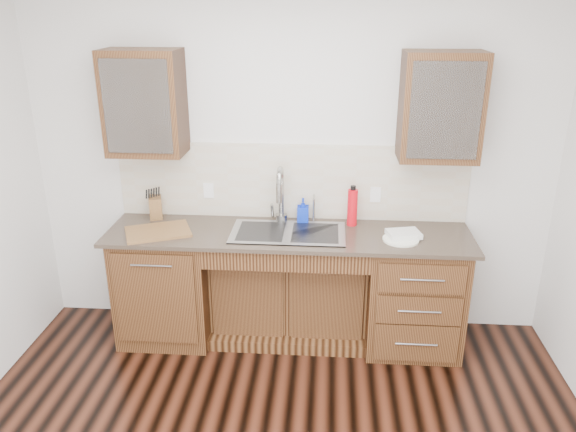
# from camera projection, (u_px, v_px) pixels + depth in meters

# --- Properties ---
(wall_back) EXTENTS (4.00, 0.10, 2.70)m
(wall_back) POSITION_uv_depth(u_px,v_px,m) (292.00, 161.00, 4.34)
(wall_back) COLOR silver
(wall_back) RESTS_ON ground
(base_cabinet_left) EXTENTS (0.70, 0.62, 0.88)m
(base_cabinet_left) POSITION_uv_depth(u_px,v_px,m) (168.00, 283.00, 4.40)
(base_cabinet_left) COLOR #593014
(base_cabinet_left) RESTS_ON ground
(base_cabinet_center) EXTENTS (1.20, 0.44, 0.70)m
(base_cabinet_center) POSITION_uv_depth(u_px,v_px,m) (289.00, 292.00, 4.45)
(base_cabinet_center) COLOR #593014
(base_cabinet_center) RESTS_ON ground
(base_cabinet_right) EXTENTS (0.70, 0.62, 0.88)m
(base_cabinet_right) POSITION_uv_depth(u_px,v_px,m) (413.00, 292.00, 4.27)
(base_cabinet_right) COLOR #593014
(base_cabinet_right) RESTS_ON ground
(countertop) EXTENTS (2.70, 0.65, 0.03)m
(countertop) POSITION_uv_depth(u_px,v_px,m) (288.00, 234.00, 4.16)
(countertop) COLOR #84705B
(countertop) RESTS_ON base_cabinet_left
(backsplash) EXTENTS (2.70, 0.02, 0.59)m
(backsplash) POSITION_uv_depth(u_px,v_px,m) (291.00, 182.00, 4.34)
(backsplash) COLOR beige
(backsplash) RESTS_ON wall_back
(sink) EXTENTS (0.84, 0.46, 0.19)m
(sink) POSITION_uv_depth(u_px,v_px,m) (288.00, 244.00, 4.17)
(sink) COLOR #9E9EA5
(sink) RESTS_ON countertop
(faucet) EXTENTS (0.04, 0.04, 0.40)m
(faucet) POSITION_uv_depth(u_px,v_px,m) (281.00, 197.00, 4.28)
(faucet) COLOR #999993
(faucet) RESTS_ON countertop
(filter_tap) EXTENTS (0.02, 0.02, 0.24)m
(filter_tap) POSITION_uv_depth(u_px,v_px,m) (314.00, 207.00, 4.30)
(filter_tap) COLOR #999993
(filter_tap) RESTS_ON countertop
(upper_cabinet_left) EXTENTS (0.55, 0.34, 0.75)m
(upper_cabinet_left) POSITION_uv_depth(u_px,v_px,m) (145.00, 103.00, 4.04)
(upper_cabinet_left) COLOR #593014
(upper_cabinet_left) RESTS_ON wall_back
(upper_cabinet_right) EXTENTS (0.55, 0.34, 0.75)m
(upper_cabinet_right) POSITION_uv_depth(u_px,v_px,m) (441.00, 107.00, 3.89)
(upper_cabinet_right) COLOR #593014
(upper_cabinet_right) RESTS_ON wall_back
(outlet_left) EXTENTS (0.08, 0.01, 0.12)m
(outlet_left) POSITION_uv_depth(u_px,v_px,m) (209.00, 191.00, 4.40)
(outlet_left) COLOR white
(outlet_left) RESTS_ON backsplash
(outlet_right) EXTENTS (0.08, 0.01, 0.12)m
(outlet_right) POSITION_uv_depth(u_px,v_px,m) (375.00, 195.00, 4.31)
(outlet_right) COLOR white
(outlet_right) RESTS_ON backsplash
(soap_bottle) EXTENTS (0.09, 0.09, 0.19)m
(soap_bottle) POSITION_uv_depth(u_px,v_px,m) (303.00, 211.00, 4.31)
(soap_bottle) COLOR #0A2AC1
(soap_bottle) RESTS_ON countertop
(water_bottle) EXTENTS (0.09, 0.09, 0.28)m
(water_bottle) POSITION_uv_depth(u_px,v_px,m) (352.00, 207.00, 4.24)
(water_bottle) COLOR red
(water_bottle) RESTS_ON countertop
(plate) EXTENTS (0.31, 0.31, 0.01)m
(plate) POSITION_uv_depth(u_px,v_px,m) (401.00, 239.00, 4.01)
(plate) COLOR white
(plate) RESTS_ON countertop
(dish_towel) EXTENTS (0.26, 0.21, 0.04)m
(dish_towel) POSITION_uv_depth(u_px,v_px,m) (404.00, 234.00, 4.04)
(dish_towel) COLOR silver
(dish_towel) RESTS_ON plate
(knife_block) EXTENTS (0.14, 0.18, 0.17)m
(knife_block) POSITION_uv_depth(u_px,v_px,m) (156.00, 207.00, 4.41)
(knife_block) COLOR olive
(knife_block) RESTS_ON countertop
(cutting_board) EXTENTS (0.55, 0.47, 0.02)m
(cutting_board) POSITION_uv_depth(u_px,v_px,m) (158.00, 232.00, 4.14)
(cutting_board) COLOR olive
(cutting_board) RESTS_ON countertop
(cup_left_a) EXTENTS (0.13, 0.13, 0.10)m
(cup_left_a) POSITION_uv_depth(u_px,v_px,m) (136.00, 109.00, 4.06)
(cup_left_a) COLOR white
(cup_left_a) RESTS_ON upper_cabinet_left
(cup_left_b) EXTENTS (0.14, 0.14, 0.10)m
(cup_left_b) POSITION_uv_depth(u_px,v_px,m) (163.00, 110.00, 4.05)
(cup_left_b) COLOR white
(cup_left_b) RESTS_ON upper_cabinet_left
(cup_right_a) EXTENTS (0.12, 0.12, 0.09)m
(cup_right_a) POSITION_uv_depth(u_px,v_px,m) (421.00, 114.00, 3.92)
(cup_right_a) COLOR silver
(cup_right_a) RESTS_ON upper_cabinet_right
(cup_right_b) EXTENTS (0.13, 0.13, 0.10)m
(cup_right_b) POSITION_uv_depth(u_px,v_px,m) (463.00, 115.00, 3.90)
(cup_right_b) COLOR white
(cup_right_b) RESTS_ON upper_cabinet_right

